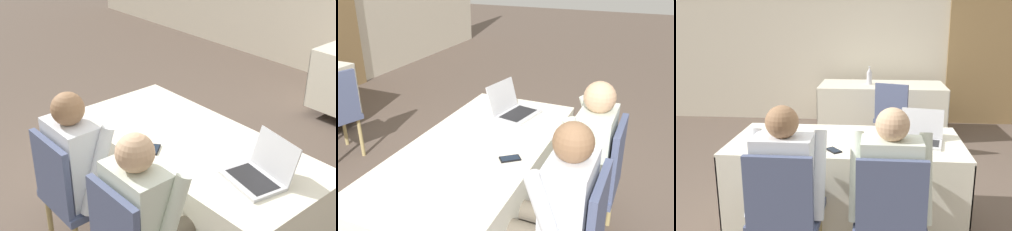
% 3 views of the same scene
% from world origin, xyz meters
% --- Properties ---
extents(conference_table_near, '(1.79, 0.83, 0.74)m').
position_xyz_m(conference_table_near, '(0.00, 0.00, 0.56)').
color(conference_table_near, silver).
rests_on(conference_table_near, ground_plane).
extents(laptop, '(0.38, 0.36, 0.24)m').
position_xyz_m(laptop, '(0.57, -0.02, 0.79)').
color(laptop, '#B7B7BC').
rests_on(laptop, conference_table_near).
extents(cell_phone, '(0.13, 0.14, 0.01)m').
position_xyz_m(cell_phone, '(-0.07, -0.27, 0.74)').
color(cell_phone, black).
rests_on(cell_phone, conference_table_near).
extents(paper_beside_laptop, '(0.24, 0.32, 0.00)m').
position_xyz_m(paper_beside_laptop, '(0.25, -0.23, 0.74)').
color(paper_beside_laptop, white).
rests_on(paper_beside_laptop, conference_table_near).
extents(chair_near_right, '(0.44, 0.44, 0.91)m').
position_xyz_m(chair_near_right, '(0.32, -0.72, 0.50)').
color(chair_near_right, tan).
rests_on(chair_near_right, ground_plane).
extents(person_checkered_shirt, '(0.50, 0.52, 1.17)m').
position_xyz_m(person_checkered_shirt, '(-0.32, -0.62, 0.66)').
color(person_checkered_shirt, '#665B4C').
rests_on(person_checkered_shirt, ground_plane).
extents(person_white_shirt, '(0.50, 0.52, 1.17)m').
position_xyz_m(person_white_shirt, '(0.32, -0.62, 0.66)').
color(person_white_shirt, '#665B4C').
rests_on(person_white_shirt, ground_plane).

